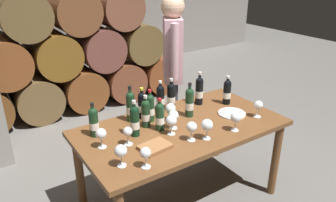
{
  "coord_description": "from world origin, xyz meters",
  "views": [
    {
      "loc": [
        -1.43,
        -1.94,
        2.03
      ],
      "look_at": [
        0.0,
        0.2,
        0.91
      ],
      "focal_mm": 35.26,
      "sensor_mm": 36.0,
      "label": 1
    }
  ],
  "objects_px": {
    "wine_bottle_9": "(199,90)",
    "tasting_notebook": "(155,147)",
    "wine_glass_2": "(207,125)",
    "wine_glass_6": "(258,106)",
    "wine_glass_7": "(128,132)",
    "dining_table": "(181,135)",
    "wine_bottle_7": "(135,121)",
    "wine_glass_0": "(171,121)",
    "wine_glass_5": "(145,153)",
    "serving_plate": "(232,113)",
    "wine_glass_3": "(121,151)",
    "wine_bottle_6": "(142,105)",
    "wine_bottle_3": "(227,92)",
    "wine_bottle_4": "(150,107)",
    "wine_glass_10": "(173,116)",
    "wine_bottle_0": "(189,102)",
    "wine_glass_1": "(101,134)",
    "wine_glass_9": "(171,109)",
    "wine_bottle_2": "(94,122)",
    "wine_glass_8": "(192,127)",
    "wine_glass_4": "(236,118)",
    "wine_bottle_10": "(160,98)",
    "sommelier_presenting": "(173,62)",
    "wine_bottle_1": "(171,96)",
    "wine_bottle_11": "(146,113)",
    "wine_bottle_8": "(160,116)",
    "wine_bottle_5": "(131,106)"
  },
  "relations": [
    {
      "from": "wine_glass_0",
      "to": "wine_glass_3",
      "type": "distance_m",
      "value": 0.54
    },
    {
      "from": "wine_bottle_7",
      "to": "wine_glass_1",
      "type": "distance_m",
      "value": 0.29
    },
    {
      "from": "wine_bottle_8",
      "to": "wine_glass_0",
      "type": "distance_m",
      "value": 0.12
    },
    {
      "from": "wine_glass_2",
      "to": "wine_glass_10",
      "type": "distance_m",
      "value": 0.3
    },
    {
      "from": "sommelier_presenting",
      "to": "wine_bottle_6",
      "type": "bearing_deg",
      "value": -144.63
    },
    {
      "from": "wine_bottle_7",
      "to": "wine_glass_7",
      "type": "height_order",
      "value": "wine_bottle_7"
    },
    {
      "from": "wine_glass_10",
      "to": "wine_bottle_4",
      "type": "bearing_deg",
      "value": 110.63
    },
    {
      "from": "wine_bottle_7",
      "to": "wine_glass_5",
      "type": "height_order",
      "value": "wine_bottle_7"
    },
    {
      "from": "wine_bottle_8",
      "to": "wine_glass_3",
      "type": "height_order",
      "value": "wine_bottle_8"
    },
    {
      "from": "wine_bottle_0",
      "to": "wine_bottle_9",
      "type": "relative_size",
      "value": 0.97
    },
    {
      "from": "wine_bottle_6",
      "to": "wine_glass_10",
      "type": "height_order",
      "value": "wine_bottle_6"
    },
    {
      "from": "wine_bottle_7",
      "to": "wine_glass_4",
      "type": "relative_size",
      "value": 1.85
    },
    {
      "from": "wine_bottle_2",
      "to": "wine_glass_4",
      "type": "distance_m",
      "value": 1.11
    },
    {
      "from": "wine_bottle_4",
      "to": "sommelier_presenting",
      "type": "xyz_separation_m",
      "value": [
        0.59,
        0.53,
        0.16
      ]
    },
    {
      "from": "wine_bottle_6",
      "to": "wine_glass_2",
      "type": "bearing_deg",
      "value": -69.43
    },
    {
      "from": "wine_glass_0",
      "to": "wine_bottle_6",
      "type": "bearing_deg",
      "value": 95.92
    },
    {
      "from": "wine_bottle_1",
      "to": "wine_bottle_9",
      "type": "xyz_separation_m",
      "value": [
        0.28,
        -0.05,
        0.01
      ]
    },
    {
      "from": "wine_bottle_9",
      "to": "wine_bottle_11",
      "type": "xyz_separation_m",
      "value": [
        -0.64,
        -0.12,
        -0.02
      ]
    },
    {
      "from": "wine_glass_0",
      "to": "wine_glass_7",
      "type": "distance_m",
      "value": 0.36
    },
    {
      "from": "wine_bottle_9",
      "to": "tasting_notebook",
      "type": "xyz_separation_m",
      "value": [
        -0.76,
        -0.45,
        -0.12
      ]
    },
    {
      "from": "dining_table",
      "to": "wine_glass_4",
      "type": "bearing_deg",
      "value": -44.33
    },
    {
      "from": "dining_table",
      "to": "wine_glass_8",
      "type": "relative_size",
      "value": 10.97
    },
    {
      "from": "wine_glass_1",
      "to": "wine_glass_3",
      "type": "xyz_separation_m",
      "value": [
        0.01,
        -0.29,
        0.0
      ]
    },
    {
      "from": "wine_glass_7",
      "to": "dining_table",
      "type": "bearing_deg",
      "value": 2.7
    },
    {
      "from": "wine_bottle_2",
      "to": "wine_glass_5",
      "type": "distance_m",
      "value": 0.6
    },
    {
      "from": "wine_bottle_9",
      "to": "serving_plate",
      "type": "distance_m",
      "value": 0.38
    },
    {
      "from": "dining_table",
      "to": "wine_glass_3",
      "type": "bearing_deg",
      "value": -159.87
    },
    {
      "from": "dining_table",
      "to": "wine_glass_5",
      "type": "relative_size",
      "value": 11.37
    },
    {
      "from": "wine_bottle_2",
      "to": "wine_bottle_11",
      "type": "xyz_separation_m",
      "value": [
        0.41,
        -0.09,
        -0.0
      ]
    },
    {
      "from": "wine_glass_8",
      "to": "wine_glass_2",
      "type": "bearing_deg",
      "value": -23.03
    },
    {
      "from": "wine_glass_5",
      "to": "serving_plate",
      "type": "distance_m",
      "value": 1.08
    },
    {
      "from": "wine_glass_9",
      "to": "wine_glass_10",
      "type": "bearing_deg",
      "value": -114.4
    },
    {
      "from": "wine_glass_0",
      "to": "wine_glass_5",
      "type": "distance_m",
      "value": 0.48
    },
    {
      "from": "wine_glass_1",
      "to": "wine_glass_0",
      "type": "bearing_deg",
      "value": -12.4
    },
    {
      "from": "wine_bottle_4",
      "to": "tasting_notebook",
      "type": "height_order",
      "value": "wine_bottle_4"
    },
    {
      "from": "wine_bottle_3",
      "to": "wine_bottle_4",
      "type": "relative_size",
      "value": 0.98
    },
    {
      "from": "dining_table",
      "to": "sommelier_presenting",
      "type": "bearing_deg",
      "value": 60.6
    },
    {
      "from": "dining_table",
      "to": "wine_glass_2",
      "type": "bearing_deg",
      "value": -83.04
    },
    {
      "from": "wine_glass_5",
      "to": "tasting_notebook",
      "type": "relative_size",
      "value": 0.68
    },
    {
      "from": "tasting_notebook",
      "to": "serving_plate",
      "type": "xyz_separation_m",
      "value": [
        0.86,
        0.11,
        -0.01
      ]
    },
    {
      "from": "wine_glass_4",
      "to": "wine_bottle_1",
      "type": "bearing_deg",
      "value": 107.53
    },
    {
      "from": "wine_bottle_8",
      "to": "wine_glass_2",
      "type": "relative_size",
      "value": 1.66
    },
    {
      "from": "wine_bottle_5",
      "to": "wine_glass_2",
      "type": "relative_size",
      "value": 1.92
    },
    {
      "from": "wine_glass_9",
      "to": "tasting_notebook",
      "type": "height_order",
      "value": "wine_glass_9"
    },
    {
      "from": "wine_glass_2",
      "to": "wine_glass_6",
      "type": "height_order",
      "value": "wine_glass_2"
    },
    {
      "from": "wine_glass_4",
      "to": "wine_bottle_3",
      "type": "bearing_deg",
      "value": 54.41
    },
    {
      "from": "wine_bottle_0",
      "to": "tasting_notebook",
      "type": "distance_m",
      "value": 0.62
    },
    {
      "from": "wine_bottle_10",
      "to": "wine_glass_3",
      "type": "bearing_deg",
      "value": -138.95
    },
    {
      "from": "wine_bottle_9",
      "to": "wine_glass_3",
      "type": "height_order",
      "value": "wine_bottle_9"
    },
    {
      "from": "dining_table",
      "to": "serving_plate",
      "type": "distance_m",
      "value": 0.51
    }
  ]
}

